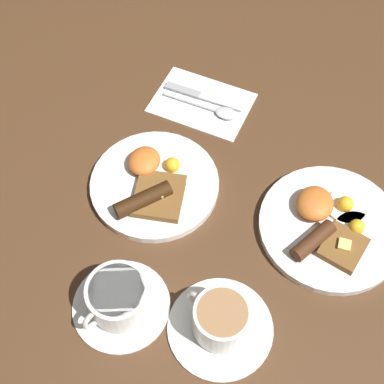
{
  "coord_description": "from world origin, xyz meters",
  "views": [
    {
      "loc": [
        0.47,
        0.25,
        0.81
      ],
      "look_at": [
        0.0,
        0.07,
        0.03
      ],
      "focal_mm": 50.0,
      "sensor_mm": 36.0,
      "label": 1
    }
  ],
  "objects_px": {
    "breakfast_plate_far": "(330,225)",
    "spoon": "(218,111)",
    "knife": "(199,95)",
    "breakfast_plate_near": "(154,183)",
    "teacup_near": "(119,299)",
    "teacup_far": "(221,322)"
  },
  "relations": [
    {
      "from": "breakfast_plate_near",
      "to": "breakfast_plate_far",
      "type": "height_order",
      "value": "breakfast_plate_far"
    },
    {
      "from": "teacup_near",
      "to": "breakfast_plate_near",
      "type": "bearing_deg",
      "value": -170.97
    },
    {
      "from": "knife",
      "to": "breakfast_plate_near",
      "type": "bearing_deg",
      "value": -87.58
    },
    {
      "from": "knife",
      "to": "spoon",
      "type": "height_order",
      "value": "spoon"
    },
    {
      "from": "teacup_near",
      "to": "knife",
      "type": "bearing_deg",
      "value": -175.86
    },
    {
      "from": "breakfast_plate_near",
      "to": "teacup_far",
      "type": "distance_m",
      "value": 0.28
    },
    {
      "from": "breakfast_plate_far",
      "to": "knife",
      "type": "height_order",
      "value": "breakfast_plate_far"
    },
    {
      "from": "breakfast_plate_near",
      "to": "breakfast_plate_far",
      "type": "xyz_separation_m",
      "value": [
        -0.02,
        0.31,
        -0.0
      ]
    },
    {
      "from": "teacup_far",
      "to": "knife",
      "type": "height_order",
      "value": "teacup_far"
    },
    {
      "from": "teacup_near",
      "to": "spoon",
      "type": "distance_m",
      "value": 0.43
    },
    {
      "from": "breakfast_plate_far",
      "to": "spoon",
      "type": "xyz_separation_m",
      "value": [
        -0.18,
        -0.26,
        -0.0
      ]
    },
    {
      "from": "breakfast_plate_far",
      "to": "teacup_near",
      "type": "distance_m",
      "value": 0.38
    },
    {
      "from": "knife",
      "to": "spoon",
      "type": "xyz_separation_m",
      "value": [
        0.03,
        0.05,
        0.0
      ]
    },
    {
      "from": "teacup_near",
      "to": "knife",
      "type": "relative_size",
      "value": 0.93
    },
    {
      "from": "teacup_near",
      "to": "spoon",
      "type": "height_order",
      "value": "teacup_near"
    },
    {
      "from": "breakfast_plate_near",
      "to": "spoon",
      "type": "relative_size",
      "value": 1.46
    },
    {
      "from": "teacup_near",
      "to": "teacup_far",
      "type": "xyz_separation_m",
      "value": [
        -0.02,
        0.16,
        -0.0
      ]
    },
    {
      "from": "breakfast_plate_near",
      "to": "teacup_near",
      "type": "xyz_separation_m",
      "value": [
        0.23,
        0.04,
        0.02
      ]
    },
    {
      "from": "breakfast_plate_far",
      "to": "spoon",
      "type": "height_order",
      "value": "breakfast_plate_far"
    },
    {
      "from": "breakfast_plate_near",
      "to": "breakfast_plate_far",
      "type": "bearing_deg",
      "value": 94.37
    },
    {
      "from": "breakfast_plate_near",
      "to": "spoon",
      "type": "xyz_separation_m",
      "value": [
        -0.21,
        0.05,
        -0.0
      ]
    },
    {
      "from": "breakfast_plate_near",
      "to": "spoon",
      "type": "bearing_deg",
      "value": 165.98
    }
  ]
}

